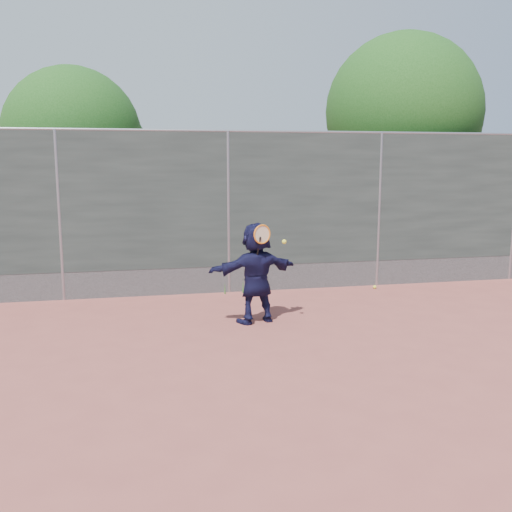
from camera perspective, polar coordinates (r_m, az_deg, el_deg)
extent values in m
plane|color=#9E4C42|center=(7.57, 1.59, -9.49)|extent=(80.00, 80.00, 0.00)
imported|color=#131335|center=(8.71, 0.00, -1.68)|extent=(1.51, 0.80, 1.55)
sphere|color=yellow|center=(11.37, 11.79, -3.05)|extent=(0.07, 0.07, 0.07)
cube|color=#38423D|center=(10.62, -2.79, 5.63)|extent=(20.00, 0.04, 2.50)
cube|color=slate|center=(10.82, -2.73, -2.32)|extent=(20.00, 0.03, 0.50)
cylinder|color=gray|center=(10.61, -2.85, 12.38)|extent=(20.00, 0.05, 0.05)
cylinder|color=gray|center=(10.59, -19.06, 3.75)|extent=(0.06, 0.06, 3.00)
cylinder|color=gray|center=(10.64, -2.78, 4.29)|extent=(0.06, 0.06, 3.00)
cylinder|color=gray|center=(11.50, 12.19, 4.47)|extent=(0.06, 0.06, 3.00)
torus|color=orange|center=(8.43, 0.61, 2.19)|extent=(0.28, 0.13, 0.29)
cylinder|color=beige|center=(8.43, 0.61, 2.19)|extent=(0.24, 0.10, 0.25)
cylinder|color=black|center=(8.46, 0.25, 0.85)|extent=(0.07, 0.13, 0.33)
sphere|color=yellow|center=(8.45, 2.84, 1.44)|extent=(0.07, 0.07, 0.07)
cylinder|color=#382314|center=(14.13, 14.11, 4.48)|extent=(0.28, 0.28, 2.60)
sphere|color=#23561C|center=(14.13, 14.49, 13.77)|extent=(3.60, 3.60, 3.60)
sphere|color=#23561C|center=(14.61, 16.67, 12.11)|extent=(2.52, 2.52, 2.52)
cylinder|color=#382314|center=(13.59, -17.45, 3.30)|extent=(0.28, 0.28, 2.20)
sphere|color=#23561C|center=(13.54, -17.86, 11.42)|extent=(3.00, 3.00, 3.00)
sphere|color=#23561C|center=(13.68, -15.17, 10.26)|extent=(2.10, 2.10, 2.10)
cone|color=#387226|center=(10.77, -1.31, -3.02)|extent=(0.03, 0.03, 0.26)
cone|color=#387226|center=(10.85, 0.23, -2.82)|extent=(0.03, 0.03, 0.30)
cone|color=#387226|center=(10.70, -3.13, -3.23)|extent=(0.03, 0.03, 0.22)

